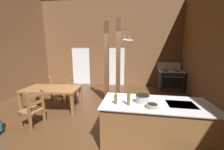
{
  "coord_description": "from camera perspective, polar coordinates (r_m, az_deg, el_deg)",
  "views": [
    {
      "loc": [
        0.94,
        -3.49,
        1.92
      ],
      "look_at": [
        0.45,
        0.73,
        1.12
      ],
      "focal_mm": 20.85,
      "sensor_mm": 36.0,
      "label": 1
    }
  ],
  "objects": [
    {
      "name": "stockpot_on_counter",
      "position": [
        2.69,
        13.23,
        -10.17
      ],
      "size": [
        0.33,
        0.26,
        0.17
      ],
      "color": "silver",
      "rests_on": "kitchen_island"
    },
    {
      "name": "ladderback_chair_at_table_end",
      "position": [
        5.59,
        -23.9,
        -5.46
      ],
      "size": [
        0.62,
        0.62,
        0.95
      ],
      "color": "brown",
      "rests_on": "ground_plane"
    },
    {
      "name": "mixing_bowl_on_counter",
      "position": [
        2.53,
        17.22,
        -12.87
      ],
      "size": [
        0.22,
        0.22,
        0.08
      ],
      "color": "#B2A893",
      "rests_on": "kitchen_island"
    },
    {
      "name": "ground_plane",
      "position": [
        4.11,
        -7.83,
        -17.99
      ],
      "size": [
        8.26,
        8.17,
        0.1
      ],
      "primitive_type": "cube",
      "color": "#4C301C"
    },
    {
      "name": "support_post_with_pot_rack",
      "position": [
        4.25,
        3.02,
        5.51
      ],
      "size": [
        0.56,
        0.27,
        2.9
      ],
      "color": "brown",
      "rests_on": "ground_plane"
    },
    {
      "name": "dining_table",
      "position": [
        4.64,
        -24.74,
        -6.17
      ],
      "size": [
        1.75,
        0.99,
        0.74
      ],
      "color": "brown",
      "rests_on": "ground_plane"
    },
    {
      "name": "ladderback_chair_by_post",
      "position": [
        3.93,
        -31.39,
        -12.85
      ],
      "size": [
        0.55,
        0.55,
        0.95
      ],
      "color": "brown",
      "rests_on": "ground_plane"
    },
    {
      "name": "glazed_door_back_left",
      "position": [
        7.69,
        -13.39,
        3.73
      ],
      "size": [
        1.0,
        0.01,
        2.05
      ],
      "primitive_type": "cube",
      "color": "white",
      "rests_on": "ground_plane"
    },
    {
      "name": "kitchen_island",
      "position": [
        3.0,
        18.18,
        -19.35
      ],
      "size": [
        2.2,
        1.06,
        0.89
      ],
      "color": "brown",
      "rests_on": "ground_plane"
    },
    {
      "name": "bottle_tall_on_counter",
      "position": [
        2.53,
        7.29,
        -10.12
      ],
      "size": [
        0.06,
        0.06,
        0.34
      ],
      "color": "brown",
      "rests_on": "kitchen_island"
    },
    {
      "name": "ladderback_chair_near_window",
      "position": [
        5.23,
        -16.88,
        -6.07
      ],
      "size": [
        0.52,
        0.52,
        0.95
      ],
      "color": "brown",
      "rests_on": "ground_plane"
    },
    {
      "name": "wall_back",
      "position": [
        7.31,
        -0.81,
        13.49
      ],
      "size": [
        8.26,
        0.14,
        4.55
      ],
      "primitive_type": "cube",
      "color": "brown",
      "rests_on": "ground_plane"
    },
    {
      "name": "stove_range",
      "position": [
        7.09,
        24.17,
        -1.95
      ],
      "size": [
        1.14,
        0.82,
        1.32
      ],
      "color": "#2D2D2D",
      "rests_on": "ground_plane"
    },
    {
      "name": "glazed_panel_back_right",
      "position": [
        7.25,
        2.07,
        3.61
      ],
      "size": [
        0.84,
        0.01,
        2.05
      ],
      "primitive_type": "cube",
      "color": "white",
      "rests_on": "ground_plane"
    },
    {
      "name": "bottle_short_on_counter",
      "position": [
        2.58,
        1.69,
        -10.51
      ],
      "size": [
        0.06,
        0.06,
        0.24
      ],
      "color": "brown",
      "rests_on": "kitchen_island"
    },
    {
      "name": "support_post_center",
      "position": [
        4.72,
        -2.47,
        5.0
      ],
      "size": [
        0.14,
        0.14,
        2.9
      ],
      "color": "brown",
      "rests_on": "ground_plane"
    }
  ]
}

